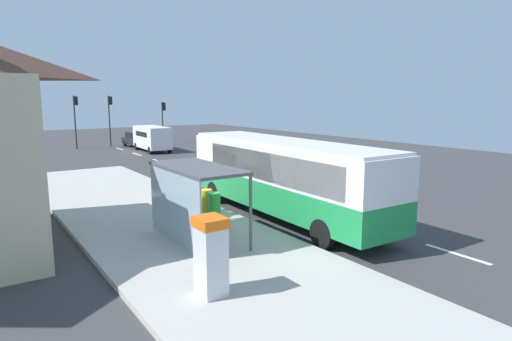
{
  "coord_description": "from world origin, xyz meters",
  "views": [
    {
      "loc": [
        -12.4,
        -13.2,
        4.89
      ],
      "look_at": [
        -1.0,
        3.49,
        1.5
      ],
      "focal_mm": 30.35,
      "sensor_mm": 36.0,
      "label": 1
    }
  ],
  "objects": [
    {
      "name": "lane_stripe_seg_2",
      "position": [
        0.25,
        4.0,
        0.01
      ],
      "size": [
        0.16,
        2.2,
        0.01
      ],
      "primitive_type": "cube",
      "color": "silver",
      "rests_on": "ground"
    },
    {
      "name": "traffic_light_near_side",
      "position": [
        5.51,
        30.48,
        3.02
      ],
      "size": [
        0.49,
        0.28,
        4.51
      ],
      "color": "#2D2D2D",
      "rests_on": "ground"
    },
    {
      "name": "lane_stripe_seg_7",
      "position": [
        0.25,
        29.0,
        0.01
      ],
      "size": [
        0.16,
        2.2,
        0.01
      ],
      "primitive_type": "cube",
      "color": "silver",
      "rests_on": "ground"
    },
    {
      "name": "lane_stripe_seg_4",
      "position": [
        0.25,
        14.0,
        0.01
      ],
      "size": [
        0.16,
        2.2,
        0.01
      ],
      "primitive_type": "cube",
      "color": "silver",
      "rests_on": "ground"
    },
    {
      "name": "recycling_bin_green",
      "position": [
        -4.2,
        1.81,
        0.66
      ],
      "size": [
        0.52,
        0.52,
        0.95
      ],
      "primitive_type": "cylinder",
      "color": "green",
      "rests_on": "sidewalk_platform"
    },
    {
      "name": "lane_stripe_seg_0",
      "position": [
        0.25,
        -6.0,
        0.01
      ],
      "size": [
        0.16,
        2.2,
        0.01
      ],
      "primitive_type": "cube",
      "color": "silver",
      "rests_on": "ground"
    },
    {
      "name": "traffic_light_median",
      "position": [
        0.4,
        32.08,
        3.41
      ],
      "size": [
        0.49,
        0.28,
        5.14
      ],
      "color": "#2D2D2D",
      "rests_on": "ground"
    },
    {
      "name": "white_van",
      "position": [
        2.2,
        25.28,
        1.34
      ],
      "size": [
        2.18,
        5.27,
        2.3
      ],
      "color": "white",
      "rests_on": "ground"
    },
    {
      "name": "traffic_light_far_side",
      "position": [
        -3.1,
        31.28,
        3.41
      ],
      "size": [
        0.49,
        0.28,
        5.14
      ],
      "color": "#2D2D2D",
      "rests_on": "ground"
    },
    {
      "name": "sidewalk_platform",
      "position": [
        -6.4,
        2.0,
        0.09
      ],
      "size": [
        6.2,
        30.0,
        0.18
      ],
      "primitive_type": "cube",
      "color": "#ADAAA3",
      "rests_on": "ground"
    },
    {
      "name": "bus_shelter",
      "position": [
        -6.41,
        -0.54,
        2.1
      ],
      "size": [
        1.8,
        4.0,
        2.5
      ],
      "color": "#4C4C51",
      "rests_on": "sidewalk_platform"
    },
    {
      "name": "recycling_bin_red",
      "position": [
        -4.2,
        3.21,
        0.66
      ],
      "size": [
        0.52,
        0.52,
        0.95
      ],
      "primitive_type": "cylinder",
      "color": "red",
      "rests_on": "sidewalk_platform"
    },
    {
      "name": "lane_stripe_seg_6",
      "position": [
        0.25,
        24.0,
        0.01
      ],
      "size": [
        0.16,
        2.2,
        0.01
      ],
      "primitive_type": "cube",
      "color": "silver",
      "rests_on": "ground"
    },
    {
      "name": "recycling_bin_yellow",
      "position": [
        -4.2,
        2.51,
        0.66
      ],
      "size": [
        0.52,
        0.52,
        0.95
      ],
      "primitive_type": "cylinder",
      "color": "yellow",
      "rests_on": "sidewalk_platform"
    },
    {
      "name": "sedan_near",
      "position": [
        2.3,
        29.57,
        0.79
      ],
      "size": [
        2.0,
        4.48,
        1.52
      ],
      "color": "black",
      "rests_on": "ground"
    },
    {
      "name": "lane_stripe_seg_3",
      "position": [
        0.25,
        9.0,
        0.01
      ],
      "size": [
        0.16,
        2.2,
        0.01
      ],
      "primitive_type": "cube",
      "color": "silver",
      "rests_on": "ground"
    },
    {
      "name": "lane_stripe_seg_1",
      "position": [
        0.25,
        -1.0,
        0.01
      ],
      "size": [
        0.16,
        2.2,
        0.01
      ],
      "primitive_type": "cube",
      "color": "silver",
      "rests_on": "ground"
    },
    {
      "name": "lane_stripe_seg_5",
      "position": [
        0.25,
        19.0,
        0.01
      ],
      "size": [
        0.16,
        2.2,
        0.01
      ],
      "primitive_type": "cube",
      "color": "silver",
      "rests_on": "ground"
    },
    {
      "name": "ticket_machine",
      "position": [
        -7.73,
        -4.45,
        1.17
      ],
      "size": [
        0.66,
        0.76,
        1.94
      ],
      "color": "silver",
      "rests_on": "sidewalk_platform"
    },
    {
      "name": "ground_plane",
      "position": [
        0.0,
        14.0,
        -0.02
      ],
      "size": [
        56.0,
        92.0,
        0.04
      ],
      "primitive_type": "cube",
      "color": "#38383A"
    },
    {
      "name": "bus",
      "position": [
        -1.71,
        0.51,
        1.84
      ],
      "size": [
        2.73,
        11.06,
        3.21
      ],
      "color": "#1E8C47",
      "rests_on": "ground"
    }
  ]
}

